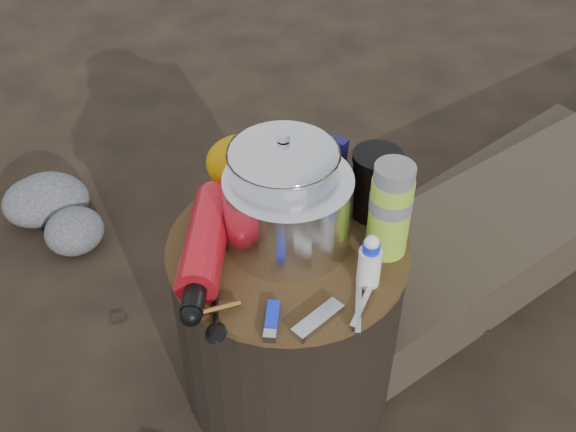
% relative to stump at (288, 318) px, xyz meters
% --- Properties ---
extents(ground, '(60.00, 60.00, 0.00)m').
position_rel_stump_xyz_m(ground, '(0.00, 0.00, -0.20)').
color(ground, black).
rests_on(ground, ground).
extents(stump, '(0.44, 0.44, 0.41)m').
position_rel_stump_xyz_m(stump, '(0.00, 0.00, 0.00)').
color(stump, black).
rests_on(stump, ground).
extents(log_main, '(1.58, 1.64, 0.16)m').
position_rel_stump_xyz_m(log_main, '(0.67, 0.69, -0.12)').
color(log_main, '#3C3024').
rests_on(log_main, ground).
extents(log_small, '(0.83, 0.94, 0.09)m').
position_rel_stump_xyz_m(log_small, '(0.41, 0.65, -0.16)').
color(log_small, '#3C3024').
rests_on(log_small, ground).
extents(foil_windscreen, '(0.23, 0.23, 0.14)m').
position_rel_stump_xyz_m(foil_windscreen, '(-0.00, 0.02, 0.27)').
color(foil_windscreen, silver).
rests_on(foil_windscreen, stump).
extents(camping_pot, '(0.20, 0.20, 0.20)m').
position_rel_stump_xyz_m(camping_pot, '(-0.02, 0.06, 0.30)').
color(camping_pot, silver).
rests_on(camping_pot, stump).
extents(fuel_bottle, '(0.11, 0.31, 0.07)m').
position_rel_stump_xyz_m(fuel_bottle, '(-0.14, -0.06, 0.24)').
color(fuel_bottle, red).
rests_on(fuel_bottle, stump).
extents(thermos, '(0.07, 0.07, 0.18)m').
position_rel_stump_xyz_m(thermos, '(0.18, 0.02, 0.30)').
color(thermos, '#A3D635').
rests_on(thermos, stump).
extents(travel_mug, '(0.09, 0.09, 0.13)m').
position_rel_stump_xyz_m(travel_mug, '(0.14, 0.12, 0.27)').
color(travel_mug, black).
rests_on(travel_mug, stump).
extents(stuff_sack, '(0.16, 0.13, 0.11)m').
position_rel_stump_xyz_m(stuff_sack, '(-0.11, 0.15, 0.26)').
color(stuff_sack, '#C38503').
rests_on(stuff_sack, stump).
extents(food_pouch, '(0.12, 0.06, 0.14)m').
position_rel_stump_xyz_m(food_pouch, '(0.03, 0.15, 0.28)').
color(food_pouch, '#120D52').
rests_on(food_pouch, stump).
extents(lighter, '(0.03, 0.08, 0.01)m').
position_rel_stump_xyz_m(lighter, '(0.01, -0.18, 0.21)').
color(lighter, '#172EED').
rests_on(lighter, stump).
extents(multitool, '(0.08, 0.10, 0.01)m').
position_rel_stump_xyz_m(multitool, '(0.08, -0.17, 0.21)').
color(multitool, silver).
rests_on(multitool, stump).
extents(pot_grabber, '(0.04, 0.13, 0.01)m').
position_rel_stump_xyz_m(pot_grabber, '(0.14, -0.12, 0.21)').
color(pot_grabber, silver).
rests_on(pot_grabber, stump).
extents(spork, '(0.06, 0.14, 0.01)m').
position_rel_stump_xyz_m(spork, '(-0.09, -0.16, 0.21)').
color(spork, black).
rests_on(spork, stump).
extents(squeeze_bottle, '(0.04, 0.04, 0.09)m').
position_rel_stump_xyz_m(squeeze_bottle, '(0.15, -0.07, 0.25)').
color(squeeze_bottle, white).
rests_on(squeeze_bottle, stump).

